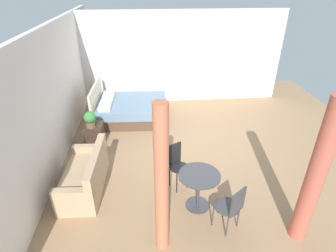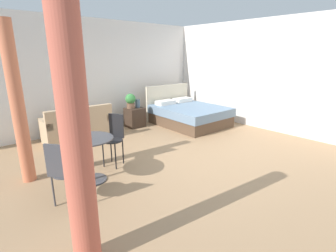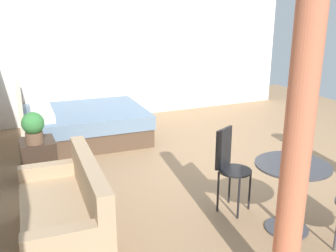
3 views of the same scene
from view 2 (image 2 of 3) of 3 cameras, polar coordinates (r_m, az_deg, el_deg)
The scene contains 13 objects.
ground_plane at distance 5.14m, azimuth 5.02°, elevation -6.78°, with size 8.91×9.39×0.02m, color #9E7A56.
wall_back at distance 7.33m, azimuth -13.43°, elevation 11.34°, with size 8.91×0.12×2.87m, color silver.
wall_right at distance 7.21m, azimuth 22.03°, elevation 10.55°, with size 0.12×6.39×2.87m, color silver.
bed at distance 7.33m, azimuth 4.60°, elevation 2.66°, with size 1.68×2.08×1.06m.
couch at distance 6.30m, azimuth -19.76°, elevation -0.47°, with size 1.53×0.78×0.83m.
nightstand at distance 7.13m, azimuth -7.54°, elevation 1.98°, with size 0.47×0.44×0.53m.
potted_plant at distance 7.00m, azimuth -8.51°, elevation 5.76°, with size 0.28×0.28×0.41m.
vase at distance 7.12m, azimuth -6.90°, elevation 5.12°, with size 0.13×0.13×0.23m.
balcony_table at distance 4.15m, azimuth -17.17°, elevation -5.45°, with size 0.73×0.73×0.72m.
cafe_chair_near_window at distance 4.67m, azimuth -12.02°, elevation -1.95°, with size 0.49×0.49×0.94m.
cafe_chair_near_couch at distance 3.59m, azimuth -22.65°, elevation -8.92°, with size 0.59×0.59×0.90m.
curtain_left at distance 2.32m, azimuth -20.10°, elevation -3.73°, with size 0.26×0.26×2.46m.
curtain_right at distance 4.40m, azimuth -30.97°, elevation 3.98°, with size 0.20×0.20×2.46m.
Camera 2 is at (-3.46, -3.24, 1.97)m, focal length 26.86 mm.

